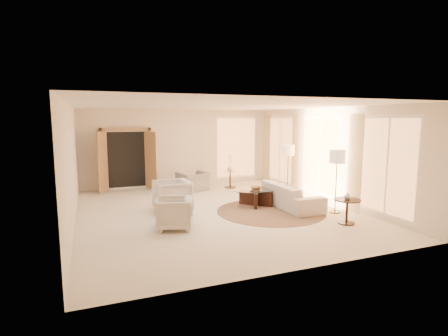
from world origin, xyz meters
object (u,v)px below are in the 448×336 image
object	(u,v)px
end_table	(347,207)
side_table	(230,178)
coffee_table	(256,195)
accent_chair	(193,178)
armchair_right	(175,212)
floor_lamp_near	(288,153)
bowl	(256,188)
armchair_left	(172,194)
end_vase	(348,196)
sofa	(290,195)
floor_lamp_far	(337,159)
side_vase	(230,168)

from	to	relation	value
end_table	side_table	world-z (taller)	side_table
coffee_table	side_table	size ratio (longest dim) A/B	2.51
accent_chair	side_table	bearing A→B (deg)	167.38
armchair_right	accent_chair	world-z (taller)	accent_chair
floor_lamp_near	side_table	bearing A→B (deg)	126.91
coffee_table	bowl	xyz separation A→B (m)	(0.00, -0.00, 0.22)
armchair_left	floor_lamp_near	bearing A→B (deg)	98.13
armchair_left	accent_chair	size ratio (longest dim) A/B	0.95
accent_chair	end_table	bearing A→B (deg)	100.81
end_table	end_vase	distance (m)	0.27
sofa	end_vase	size ratio (longest dim) A/B	13.23
bowl	armchair_left	bearing A→B (deg)	174.12
floor_lamp_far	armchair_right	bearing A→B (deg)	177.45
sofa	coffee_table	bearing A→B (deg)	62.28
bowl	end_vase	distance (m)	2.65
coffee_table	side_vase	distance (m)	2.76
side_table	floor_lamp_far	distance (m)	4.47
end_table	side_table	distance (m)	5.13
end_table	floor_lamp_near	bearing A→B (deg)	83.26
floor_lamp_far	accent_chair	bearing A→B (deg)	123.35
floor_lamp_far	floor_lamp_near	bearing A→B (deg)	90.00
armchair_right	coffee_table	bearing A→B (deg)	133.61
floor_lamp_far	coffee_table	bearing A→B (deg)	138.84
end_table	side_vase	distance (m)	5.14
accent_chair	floor_lamp_near	xyz separation A→B (m)	(2.70, -1.72, 0.96)
coffee_table	floor_lamp_near	size ratio (longest dim) A/B	0.93
armchair_left	floor_lamp_far	bearing A→B (deg)	65.28
armchair_left	end_table	xyz separation A→B (m)	(3.61, -2.58, -0.06)
armchair_right	bowl	bearing A→B (deg)	133.61
floor_lamp_near	end_vase	distance (m)	3.39
armchair_left	armchair_right	world-z (taller)	armchair_left
side_table	end_table	bearing A→B (deg)	-79.60
floor_lamp_far	bowl	distance (m)	2.35
floor_lamp_near	bowl	size ratio (longest dim) A/B	5.12
accent_chair	side_vase	bearing A→B (deg)	167.38
accent_chair	coffee_table	xyz separation A→B (m)	(1.07, -2.68, -0.13)
floor_lamp_near	side_vase	size ratio (longest dim) A/B	6.62
accent_chair	side_table	xyz separation A→B (m)	(1.39, 0.03, -0.06)
sofa	armchair_left	xyz separation A→B (m)	(-3.21, 0.69, 0.14)
bowl	end_vase	xyz separation A→B (m)	(1.25, -2.34, 0.15)
armchair_left	side_vase	xyz separation A→B (m)	(2.68, 2.47, 0.25)
coffee_table	end_vase	world-z (taller)	end_vase
floor_lamp_near	floor_lamp_far	xyz separation A→B (m)	(0.00, -2.39, 0.03)
coffee_table	side_vase	bearing A→B (deg)	83.28
side_table	coffee_table	bearing A→B (deg)	-96.72
armchair_left	floor_lamp_near	size ratio (longest dim) A/B	0.57
accent_chair	side_vase	distance (m)	1.42
sofa	armchair_left	bearing A→B (deg)	77.84
sofa	armchair_left	world-z (taller)	armchair_left
sofa	accent_chair	size ratio (longest dim) A/B	2.31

